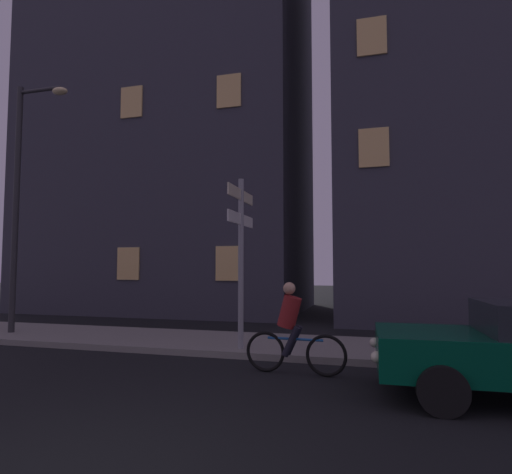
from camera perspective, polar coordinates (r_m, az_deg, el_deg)
The scene contains 6 objects.
sidewalk_kerb at distance 10.31m, azimuth 0.52°, elevation -14.11°, with size 40.00×2.66×0.14m, color gray.
signpost at distance 9.33m, azimuth -2.02°, elevation -1.02°, with size 0.12×1.75×3.67m.
street_lamp at distance 13.35m, azimuth -28.58°, elevation 5.90°, with size 1.61×0.28×6.71m.
cyclist at distance 7.81m, azimuth 4.83°, elevation -12.34°, with size 1.82×0.34×1.61m.
building_left_block at distance 21.72m, azimuth -10.57°, elevation 20.06°, with size 11.73×7.44×21.41m.
building_right_block at distance 18.94m, azimuth 27.44°, elevation 17.00°, with size 10.23×7.97×17.04m.
Camera 1 is at (2.62, -3.18, 1.89)m, focal length 30.13 mm.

